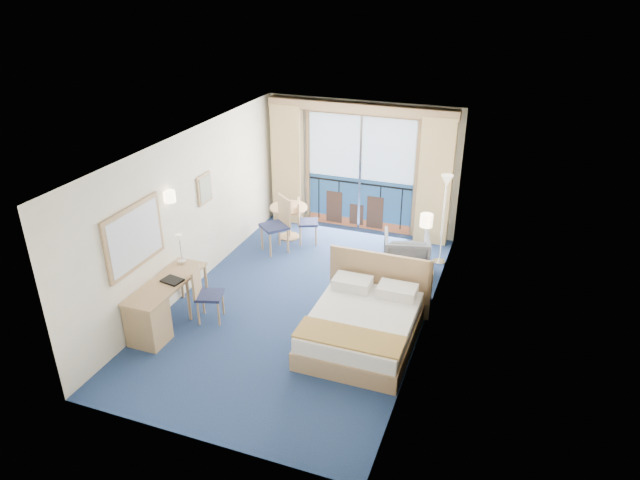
% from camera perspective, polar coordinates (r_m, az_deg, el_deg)
% --- Properties ---
extents(floor, '(6.50, 6.50, 0.00)m').
position_cam_1_polar(floor, '(9.53, -1.73, -6.28)').
color(floor, navy).
rests_on(floor, ground).
extents(room_walls, '(4.04, 6.54, 2.72)m').
position_cam_1_polar(room_walls, '(8.71, -1.88, 3.69)').
color(room_walls, white).
rests_on(room_walls, ground).
extents(balcony_door, '(2.36, 0.03, 2.52)m').
position_cam_1_polar(balcony_door, '(11.79, 4.00, 6.33)').
color(balcony_door, navy).
rests_on(balcony_door, room_walls).
extents(curtain_left, '(0.65, 0.22, 2.55)m').
position_cam_1_polar(curtain_left, '(12.11, -3.25, 7.55)').
color(curtain_left, '#D7B177').
rests_on(curtain_left, room_walls).
extents(curtain_right, '(0.65, 0.22, 2.55)m').
position_cam_1_polar(curtain_right, '(11.30, 11.43, 5.72)').
color(curtain_right, '#D7B177').
rests_on(curtain_right, room_walls).
extents(pelmet, '(3.80, 0.25, 0.18)m').
position_cam_1_polar(pelmet, '(11.28, 4.09, 13.04)').
color(pelmet, tan).
rests_on(pelmet, room_walls).
extents(mirror, '(0.05, 1.25, 0.95)m').
position_cam_1_polar(mirror, '(8.56, -18.06, 0.26)').
color(mirror, tan).
rests_on(mirror, room_walls).
extents(wall_print, '(0.04, 0.42, 0.52)m').
position_cam_1_polar(wall_print, '(10.00, -11.47, 5.04)').
color(wall_print, tan).
rests_on(wall_print, room_walls).
extents(sconce_left, '(0.18, 0.18, 0.18)m').
position_cam_1_polar(sconce_left, '(9.08, -14.80, 4.24)').
color(sconce_left, beige).
rests_on(sconce_left, room_walls).
extents(sconce_right, '(0.18, 0.18, 0.18)m').
position_cam_1_polar(sconce_right, '(8.07, 10.60, 1.94)').
color(sconce_right, beige).
rests_on(sconce_right, room_walls).
extents(bed, '(1.64, 1.95, 1.03)m').
position_cam_1_polar(bed, '(8.49, 4.31, -8.42)').
color(bed, tan).
rests_on(bed, ground).
extents(nightstand, '(0.41, 0.39, 0.53)m').
position_cam_1_polar(nightstand, '(9.54, 9.79, -4.74)').
color(nightstand, tan).
rests_on(nightstand, ground).
extents(phone, '(0.23, 0.21, 0.09)m').
position_cam_1_polar(phone, '(9.43, 9.95, -2.97)').
color(phone, white).
rests_on(phone, nightstand).
extents(armchair, '(0.97, 0.98, 0.74)m').
position_cam_1_polar(armchair, '(10.41, 8.61, -1.28)').
color(armchair, '#40444E').
rests_on(armchair, ground).
extents(floor_lamp, '(0.24, 0.24, 1.73)m').
position_cam_1_polar(floor_lamp, '(10.45, 12.42, 4.17)').
color(floor_lamp, silver).
rests_on(floor_lamp, ground).
extents(desk, '(0.53, 1.56, 0.73)m').
position_cam_1_polar(desk, '(8.83, -16.45, -7.18)').
color(desk, tan).
rests_on(desk, ground).
extents(desk_chair, '(0.49, 0.49, 0.91)m').
position_cam_1_polar(desk_chair, '(9.02, -11.52, -5.02)').
color(desk_chair, '#21284E').
rests_on(desk_chair, ground).
extents(folder, '(0.34, 0.28, 0.03)m').
position_cam_1_polar(folder, '(8.95, -14.56, -3.93)').
color(folder, black).
rests_on(folder, desk).
extents(desk_lamp, '(0.13, 0.13, 0.48)m').
position_cam_1_polar(desk_lamp, '(9.29, -13.86, -0.27)').
color(desk_lamp, silver).
rests_on(desk_lamp, desk).
extents(round_table, '(0.75, 0.75, 0.68)m').
position_cam_1_polar(round_table, '(11.56, -3.15, 2.60)').
color(round_table, tan).
rests_on(round_table, ground).
extents(table_chair_a, '(0.51, 0.50, 0.90)m').
position_cam_1_polar(table_chair_a, '(11.34, -1.60, 2.13)').
color(table_chair_a, '#21284E').
rests_on(table_chair_a, ground).
extents(table_chair_b, '(0.66, 0.66, 1.09)m').
position_cam_1_polar(table_chair_b, '(11.00, -4.15, 1.89)').
color(table_chair_b, '#21284E').
rests_on(table_chair_b, ground).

